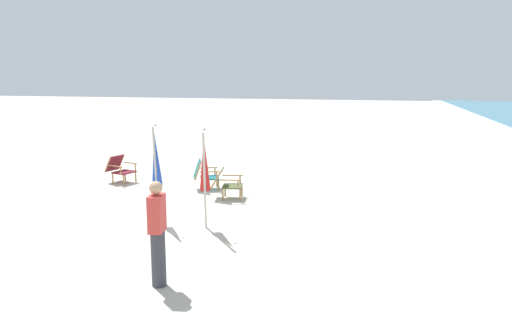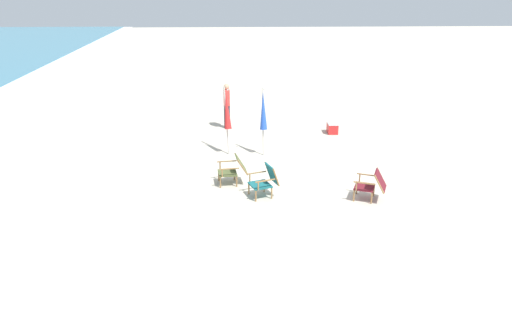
% 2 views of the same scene
% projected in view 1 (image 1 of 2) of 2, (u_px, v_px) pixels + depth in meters
% --- Properties ---
extents(ground_plane, '(80.00, 80.00, 0.00)m').
position_uv_depth(ground_plane, '(143.00, 205.00, 12.04)').
color(ground_plane, beige).
extents(beach_chair_mid_center, '(0.77, 0.83, 0.82)m').
position_uv_depth(beach_chair_mid_center, '(204.00, 174.00, 13.46)').
color(beach_chair_mid_center, '#196066').
rests_on(beach_chair_mid_center, ground).
extents(beach_chair_far_center, '(0.81, 0.92, 0.78)m').
position_uv_depth(beach_chair_far_center, '(120.00, 168.00, 14.27)').
color(beach_chair_far_center, maroon).
rests_on(beach_chair_far_center, ground).
extents(beach_chair_front_right, '(0.67, 0.84, 0.78)m').
position_uv_depth(beach_chair_front_right, '(226.00, 182.00, 12.52)').
color(beach_chair_front_right, '#515B33').
rests_on(beach_chair_front_right, ground).
extents(umbrella_furled_red, '(0.60, 0.33, 2.08)m').
position_uv_depth(umbrella_furled_red, '(205.00, 165.00, 9.92)').
color(umbrella_furled_red, '#B7B2A8').
rests_on(umbrella_furled_red, ground).
extents(umbrella_furled_blue, '(0.37, 0.27, 2.12)m').
position_uv_depth(umbrella_furled_blue, '(156.00, 159.00, 10.32)').
color(umbrella_furled_blue, '#B7B2A8').
rests_on(umbrella_furled_blue, ground).
extents(person_near_chairs, '(0.36, 0.23, 1.63)m').
position_uv_depth(person_near_chairs, '(157.00, 233.00, 7.44)').
color(person_near_chairs, '#383842').
rests_on(person_near_chairs, ground).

